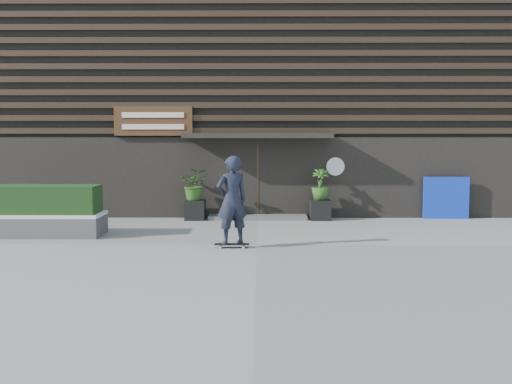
{
  "coord_description": "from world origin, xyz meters",
  "views": [
    {
      "loc": [
        0.08,
        -14.22,
        2.48
      ],
      "look_at": [
        -0.03,
        1.52,
        1.1
      ],
      "focal_mm": 43.38,
      "sensor_mm": 36.0,
      "label": 1
    }
  ],
  "objects_px": {
    "planter_pot_left": "(195,210)",
    "planter_pot_right": "(320,210)",
    "raised_bed": "(34,226)",
    "skateboarder": "(232,200)",
    "blue_tarp": "(446,198)"
  },
  "relations": [
    {
      "from": "blue_tarp",
      "to": "planter_pot_left",
      "type": "bearing_deg",
      "value": -175.37
    },
    {
      "from": "planter_pot_left",
      "to": "raised_bed",
      "type": "distance_m",
      "value": 4.88
    },
    {
      "from": "raised_bed",
      "to": "skateboarder",
      "type": "distance_m",
      "value": 5.48
    },
    {
      "from": "planter_pot_right",
      "to": "raised_bed",
      "type": "bearing_deg",
      "value": -157.94
    },
    {
      "from": "blue_tarp",
      "to": "skateboarder",
      "type": "xyz_separation_m",
      "value": [
        -6.35,
        -5.12,
        0.44
      ]
    },
    {
      "from": "planter_pot_left",
      "to": "planter_pot_right",
      "type": "distance_m",
      "value": 3.8
    },
    {
      "from": "blue_tarp",
      "to": "skateboarder",
      "type": "relative_size",
      "value": 0.66
    },
    {
      "from": "raised_bed",
      "to": "planter_pot_right",
      "type": "bearing_deg",
      "value": 22.06
    },
    {
      "from": "planter_pot_left",
      "to": "raised_bed",
      "type": "bearing_deg",
      "value": -140.93
    },
    {
      "from": "planter_pot_left",
      "to": "raised_bed",
      "type": "height_order",
      "value": "planter_pot_left"
    },
    {
      "from": "planter_pot_left",
      "to": "planter_pot_right",
      "type": "relative_size",
      "value": 1.0
    },
    {
      "from": "skateboarder",
      "to": "blue_tarp",
      "type": "bearing_deg",
      "value": 38.89
    },
    {
      "from": "raised_bed",
      "to": "planter_pot_left",
      "type": "bearing_deg",
      "value": 39.07
    },
    {
      "from": "planter_pot_right",
      "to": "skateboarder",
      "type": "distance_m",
      "value": 5.47
    },
    {
      "from": "skateboarder",
      "to": "raised_bed",
      "type": "bearing_deg",
      "value": 161.23
    }
  ]
}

